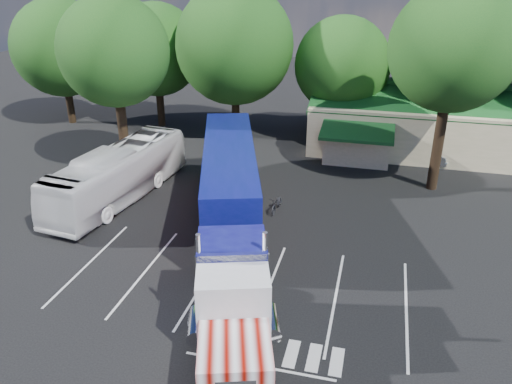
% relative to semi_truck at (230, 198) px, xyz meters
% --- Properties ---
extents(ground, '(120.00, 120.00, 0.00)m').
position_rel_semi_truck_xyz_m(ground, '(-0.13, 2.04, -2.72)').
color(ground, black).
rests_on(ground, ground).
extents(event_hall, '(24.20, 14.12, 5.55)m').
position_rel_semi_truck_xyz_m(event_hall, '(13.60, 19.85, -0.51)').
color(event_hall, beige).
rests_on(event_hall, ground).
extents(tree_row_a, '(9.00, 9.00, 11.68)m').
position_rel_semi_truck_xyz_m(tree_row_a, '(-22.13, 18.54, 4.44)').
color(tree_row_a, black).
rests_on(tree_row_a, ground).
extents(tree_row_b, '(8.40, 8.40, 11.35)m').
position_rel_semi_truck_xyz_m(tree_row_b, '(-13.13, 19.84, 4.41)').
color(tree_row_b, black).
rests_on(tree_row_b, ground).
extents(tree_row_c, '(10.00, 10.00, 13.05)m').
position_rel_semi_truck_xyz_m(tree_row_c, '(-5.13, 18.24, 5.32)').
color(tree_row_c, black).
rests_on(tree_row_c, ground).
extents(tree_row_d, '(8.00, 8.00, 10.60)m').
position_rel_semi_truck_xyz_m(tree_row_d, '(3.87, 19.54, 3.86)').
color(tree_row_d, black).
rests_on(tree_row_d, ground).
extents(tree_row_e, '(9.60, 9.60, 12.90)m').
position_rel_semi_truck_xyz_m(tree_row_e, '(12.87, 20.04, 5.36)').
color(tree_row_e, black).
rests_on(tree_row_e, ground).
extents(tree_near_left, '(7.60, 7.60, 12.65)m').
position_rel_semi_truck_xyz_m(tree_near_left, '(-10.63, 8.04, 6.09)').
color(tree_near_left, black).
rests_on(tree_near_left, ground).
extents(tree_near_right, '(8.00, 8.00, 13.50)m').
position_rel_semi_truck_xyz_m(tree_near_right, '(11.37, 10.54, 6.74)').
color(tree_near_right, black).
rests_on(tree_near_right, ground).
extents(semi_truck, '(9.72, 22.70, 4.81)m').
position_rel_semi_truck_xyz_m(semi_truck, '(0.00, 0.00, 0.00)').
color(semi_truck, black).
rests_on(semi_truck, ground).
extents(woman, '(0.41, 0.62, 1.68)m').
position_rel_semi_truck_xyz_m(woman, '(1.47, -3.47, -1.88)').
color(woman, black).
rests_on(woman, ground).
extents(bicycle, '(0.84, 2.01, 1.03)m').
position_rel_semi_truck_xyz_m(bicycle, '(1.67, 4.39, -2.21)').
color(bicycle, black).
rests_on(bicycle, ground).
extents(tour_bus, '(4.43, 12.78, 3.49)m').
position_rel_semi_truck_xyz_m(tour_bus, '(-8.77, 3.66, -0.98)').
color(tour_bus, silver).
rests_on(tour_bus, ground).
extents(silver_sedan, '(5.01, 2.65, 1.57)m').
position_rel_semi_truck_xyz_m(silver_sedan, '(10.54, 15.70, -1.94)').
color(silver_sedan, '#9C9FA3').
rests_on(silver_sedan, ground).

